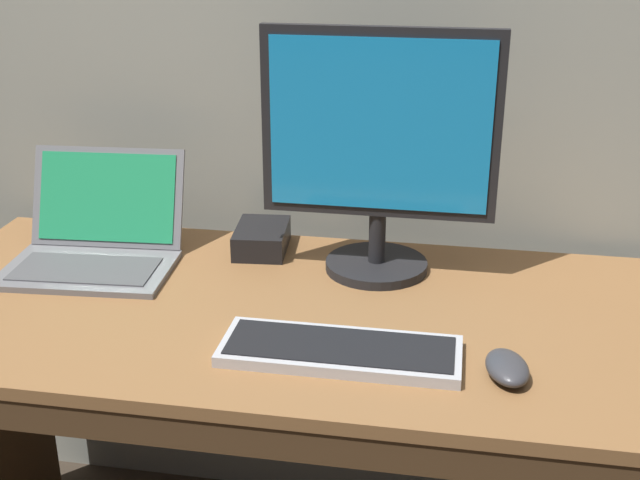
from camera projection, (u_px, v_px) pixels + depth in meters
name	position (u px, v px, depth m)	size (l,w,h in m)	color
desk	(291.00, 405.00, 1.63)	(1.51, 0.71, 0.76)	olive
laptop_space_gray	(96.00, 240.00, 1.74)	(0.36, 0.33, 0.21)	slate
external_monitor	(379.00, 154.00, 1.61)	(0.46, 0.21, 0.50)	black
wired_keyboard	(340.00, 351.00, 1.38)	(0.40, 0.15, 0.02)	#BCBCC1
computer_mouse	(507.00, 368.00, 1.32)	(0.07, 0.11, 0.03)	#38383D
external_drive_box	(262.00, 238.00, 1.80)	(0.11, 0.16, 0.05)	black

